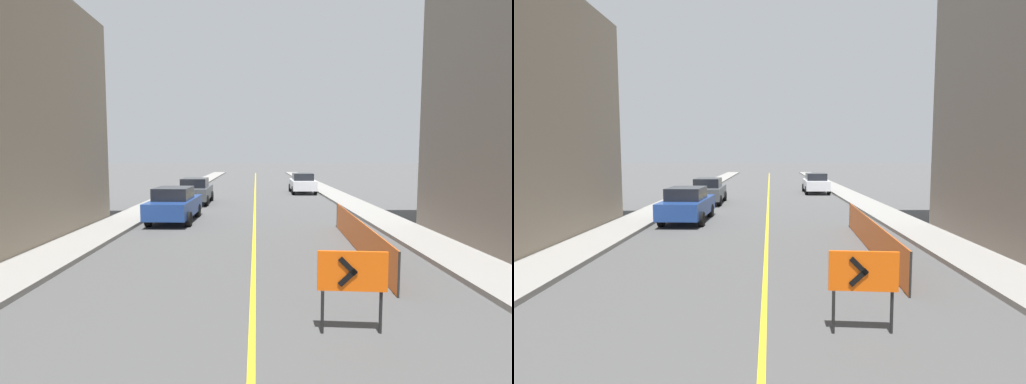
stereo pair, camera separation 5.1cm
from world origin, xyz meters
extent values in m
cube|color=gold|center=(0.00, 36.87, 0.00)|extent=(0.12, 73.74, 0.01)
cube|color=gray|center=(-5.94, 36.87, 0.07)|extent=(1.89, 73.74, 0.14)
cube|color=gray|center=(5.94, 36.87, 0.07)|extent=(1.89, 73.74, 0.14)
cube|color=#EF560C|center=(1.71, 13.89, 1.09)|extent=(1.18, 0.15, 0.69)
cube|color=black|center=(1.62, 13.85, 1.19)|extent=(0.33, 0.05, 0.33)
cube|color=black|center=(1.62, 13.85, 1.00)|extent=(0.33, 0.05, 0.33)
cylinder|color=black|center=(1.21, 13.89, 0.37)|extent=(0.06, 0.06, 0.75)
cylinder|color=black|center=(2.20, 13.89, 0.37)|extent=(0.06, 0.06, 0.75)
cube|color=#EF560C|center=(3.31, 19.78, 0.51)|extent=(0.42, 8.39, 1.01)
cylinder|color=#262626|center=(3.12, 15.58, 0.51)|extent=(0.05, 0.05, 1.01)
cylinder|color=#262626|center=(3.51, 23.97, 0.51)|extent=(0.05, 0.05, 1.01)
cube|color=navy|center=(-3.66, 25.40, 0.68)|extent=(1.94, 4.36, 0.72)
cube|color=black|center=(-3.66, 25.19, 1.31)|extent=(1.59, 1.98, 0.55)
cylinder|color=black|center=(-4.52, 26.74, 0.32)|extent=(0.24, 0.65, 0.64)
cylinder|color=black|center=(-2.81, 26.74, 0.32)|extent=(0.24, 0.65, 0.64)
cylinder|color=black|center=(-4.52, 24.07, 0.32)|extent=(0.24, 0.65, 0.64)
cylinder|color=black|center=(-2.81, 24.07, 0.32)|extent=(0.24, 0.65, 0.64)
cube|color=#474C51|center=(-3.74, 32.24, 0.68)|extent=(1.85, 4.32, 0.72)
cube|color=black|center=(-3.74, 32.02, 1.31)|extent=(1.55, 1.95, 0.55)
cylinder|color=black|center=(-4.60, 33.57, 0.32)|extent=(0.23, 0.64, 0.64)
cylinder|color=black|center=(-2.89, 33.57, 0.32)|extent=(0.23, 0.64, 0.64)
cylinder|color=black|center=(-4.60, 30.90, 0.32)|extent=(0.23, 0.64, 0.64)
cylinder|color=black|center=(-2.89, 30.90, 0.32)|extent=(0.23, 0.64, 0.64)
cube|color=silver|center=(3.76, 38.96, 0.68)|extent=(1.84, 4.32, 0.72)
cube|color=black|center=(3.76, 38.74, 1.31)|extent=(1.55, 1.95, 0.55)
cylinder|color=black|center=(2.91, 40.29, 0.32)|extent=(0.23, 0.64, 0.64)
cylinder|color=black|center=(4.62, 40.29, 0.32)|extent=(0.23, 0.64, 0.64)
cylinder|color=black|center=(2.91, 37.62, 0.32)|extent=(0.23, 0.64, 0.64)
cylinder|color=black|center=(4.62, 37.62, 0.32)|extent=(0.23, 0.64, 0.64)
camera|label=1|loc=(0.07, 7.29, 3.07)|focal=28.00mm
camera|label=2|loc=(0.12, 7.29, 3.07)|focal=28.00mm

